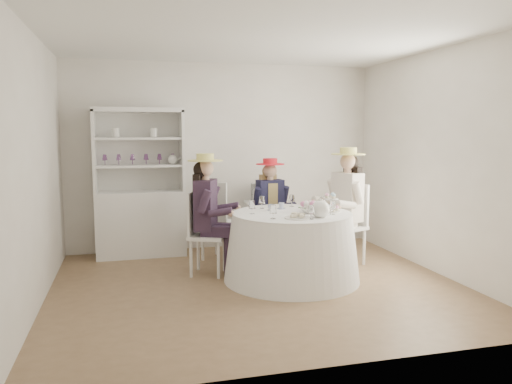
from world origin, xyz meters
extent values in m
plane|color=brown|center=(0.00, 0.00, 0.00)|extent=(4.50, 4.50, 0.00)
plane|color=white|center=(0.00, 0.00, 2.70)|extent=(4.50, 4.50, 0.00)
plane|color=silver|center=(0.00, 2.00, 1.35)|extent=(4.50, 0.00, 4.50)
plane|color=silver|center=(0.00, -2.00, 1.35)|extent=(4.50, 0.00, 4.50)
plane|color=silver|center=(-2.25, 0.00, 1.35)|extent=(0.00, 4.50, 4.50)
plane|color=silver|center=(2.25, 0.00, 1.35)|extent=(0.00, 4.50, 4.50)
cone|color=white|center=(0.44, 0.14, 0.39)|extent=(1.58, 1.58, 0.77)
cylinder|color=white|center=(0.44, 0.14, 0.78)|extent=(1.38, 1.38, 0.02)
cube|color=silver|center=(-1.22, 1.75, 0.45)|extent=(1.28, 0.86, 0.90)
cube|color=silver|center=(-1.22, 1.95, 1.45)|extent=(1.14, 0.48, 1.10)
cube|color=silver|center=(-1.22, 1.75, 2.00)|extent=(1.28, 0.86, 0.06)
cube|color=silver|center=(-1.80, 1.75, 1.45)|extent=(0.20, 0.43, 1.10)
cube|color=silver|center=(-0.64, 1.75, 1.45)|extent=(0.20, 0.43, 1.10)
cube|color=silver|center=(-1.22, 1.75, 1.25)|extent=(1.19, 0.78, 0.03)
cube|color=silver|center=(-1.22, 1.75, 1.62)|extent=(1.19, 0.78, 0.03)
sphere|color=white|center=(-0.77, 1.75, 1.33)|extent=(0.14, 0.14, 0.14)
cube|color=silver|center=(0.50, 1.75, 0.34)|extent=(0.49, 0.49, 0.69)
cylinder|color=black|center=(0.50, 1.75, 0.83)|extent=(0.35, 0.35, 0.28)
cube|color=silver|center=(-0.47, 0.61, 0.47)|extent=(0.54, 0.54, 0.04)
cylinder|color=silver|center=(-0.38, 0.39, 0.23)|extent=(0.04, 0.04, 0.46)
cylinder|color=silver|center=(-0.25, 0.70, 0.23)|extent=(0.04, 0.04, 0.46)
cylinder|color=silver|center=(-0.69, 0.52, 0.23)|extent=(0.04, 0.04, 0.46)
cylinder|color=silver|center=(-0.56, 0.83, 0.23)|extent=(0.04, 0.04, 0.46)
cube|color=silver|center=(-0.64, 0.68, 0.75)|extent=(0.18, 0.38, 0.52)
cube|color=black|center=(-0.49, 0.62, 0.85)|extent=(0.34, 0.42, 0.60)
cube|color=black|center=(-0.39, 0.47, 0.55)|extent=(0.38, 0.26, 0.12)
cylinder|color=black|center=(-0.26, 0.42, 0.24)|extent=(0.10, 0.10, 0.48)
cylinder|color=black|center=(-0.53, 0.40, 0.92)|extent=(0.20, 0.16, 0.29)
cube|color=black|center=(-0.32, 0.65, 0.55)|extent=(0.38, 0.26, 0.12)
cylinder|color=black|center=(-0.18, 0.59, 0.24)|extent=(0.10, 0.10, 0.48)
cylinder|color=black|center=(-0.37, 0.80, 0.92)|extent=(0.20, 0.16, 0.29)
cylinder|color=#D8A889|center=(-0.49, 0.62, 1.17)|extent=(0.09, 0.09, 0.08)
sphere|color=#D8A889|center=(-0.49, 0.62, 1.29)|extent=(0.20, 0.20, 0.20)
sphere|color=black|center=(-0.53, 0.63, 1.27)|extent=(0.20, 0.20, 0.20)
cube|color=black|center=(-0.56, 0.65, 1.03)|extent=(0.17, 0.26, 0.39)
cylinder|color=#DCD16B|center=(-0.49, 0.62, 1.38)|extent=(0.41, 0.41, 0.01)
cylinder|color=#DCD16B|center=(-0.49, 0.62, 1.42)|extent=(0.21, 0.21, 0.08)
cube|color=silver|center=(0.48, 1.16, 0.43)|extent=(0.43, 0.43, 0.04)
cylinder|color=silver|center=(0.34, 0.99, 0.21)|extent=(0.03, 0.03, 0.42)
cylinder|color=silver|center=(0.65, 1.03, 0.21)|extent=(0.03, 0.03, 0.42)
cylinder|color=silver|center=(0.31, 1.30, 0.21)|extent=(0.03, 0.03, 0.42)
cylinder|color=silver|center=(0.61, 1.33, 0.21)|extent=(0.03, 0.03, 0.42)
cube|color=silver|center=(0.46, 1.33, 0.69)|extent=(0.37, 0.07, 0.48)
cube|color=#1A1A35|center=(0.48, 1.18, 0.79)|extent=(0.37, 0.23, 0.56)
cube|color=tan|center=(0.48, 1.18, 0.79)|extent=(0.16, 0.23, 0.48)
cube|color=#1A1A35|center=(0.41, 1.04, 0.51)|extent=(0.16, 0.34, 0.12)
cylinder|color=#1A1A35|center=(0.42, 0.90, 0.22)|extent=(0.10, 0.10, 0.44)
cylinder|color=#1A1A35|center=(0.28, 1.12, 0.86)|extent=(0.11, 0.18, 0.27)
cube|color=#1A1A35|center=(0.58, 1.06, 0.51)|extent=(0.16, 0.34, 0.12)
cylinder|color=#1A1A35|center=(0.60, 0.92, 0.22)|extent=(0.10, 0.10, 0.44)
cylinder|color=#1A1A35|center=(0.68, 1.17, 0.86)|extent=(0.11, 0.18, 0.27)
cylinder|color=#D8A889|center=(0.48, 1.18, 1.09)|extent=(0.09, 0.09, 0.08)
sphere|color=#D8A889|center=(0.48, 1.18, 1.20)|extent=(0.18, 0.18, 0.18)
sphere|color=tan|center=(0.47, 1.22, 1.18)|extent=(0.18, 0.18, 0.18)
cube|color=tan|center=(0.47, 1.26, 0.96)|extent=(0.24, 0.10, 0.37)
cylinder|color=red|center=(0.48, 1.18, 1.28)|extent=(0.39, 0.39, 0.01)
cylinder|color=red|center=(0.48, 1.18, 1.32)|extent=(0.19, 0.19, 0.08)
cube|color=silver|center=(1.34, 0.63, 0.48)|extent=(0.55, 0.55, 0.04)
cylinder|color=silver|center=(1.12, 0.73, 0.24)|extent=(0.04, 0.04, 0.47)
cylinder|color=silver|center=(1.23, 0.41, 0.24)|extent=(0.04, 0.04, 0.47)
cylinder|color=silver|center=(1.44, 0.85, 0.24)|extent=(0.04, 0.04, 0.47)
cylinder|color=silver|center=(1.56, 0.52, 0.24)|extent=(0.04, 0.04, 0.47)
cube|color=silver|center=(1.52, 0.69, 0.77)|extent=(0.17, 0.40, 0.54)
cube|color=silver|center=(1.36, 0.63, 0.88)|extent=(0.33, 0.44, 0.62)
cube|color=silver|center=(1.18, 0.67, 0.57)|extent=(0.39, 0.25, 0.13)
cylinder|color=silver|center=(1.04, 0.63, 0.25)|extent=(0.11, 0.11, 0.50)
cylinder|color=silver|center=(1.24, 0.83, 0.96)|extent=(0.21, 0.15, 0.30)
cube|color=silver|center=(1.25, 0.49, 0.57)|extent=(0.39, 0.25, 0.13)
cylinder|color=silver|center=(1.10, 0.44, 0.25)|extent=(0.11, 0.11, 0.50)
cylinder|color=silver|center=(1.39, 0.41, 0.96)|extent=(0.21, 0.15, 0.30)
cylinder|color=#D8A889|center=(1.36, 0.63, 1.22)|extent=(0.10, 0.10, 0.09)
sphere|color=#D8A889|center=(1.36, 0.63, 1.33)|extent=(0.20, 0.20, 0.20)
sphere|color=black|center=(1.40, 0.65, 1.32)|extent=(0.20, 0.20, 0.20)
cube|color=black|center=(1.44, 0.66, 1.07)|extent=(0.17, 0.27, 0.41)
cylinder|color=#DCD16B|center=(1.36, 0.63, 1.43)|extent=(0.43, 0.43, 0.01)
cylinder|color=#DCD16B|center=(1.36, 0.63, 1.47)|extent=(0.22, 0.22, 0.09)
cube|color=silver|center=(-0.19, 1.28, 0.49)|extent=(0.62, 0.62, 0.04)
cylinder|color=silver|center=(0.06, 1.29, 0.24)|extent=(0.04, 0.04, 0.48)
cylinder|color=silver|center=(-0.20, 1.53, 0.24)|extent=(0.04, 0.04, 0.48)
cylinder|color=silver|center=(-0.17, 1.03, 0.24)|extent=(0.04, 0.04, 0.48)
cylinder|color=silver|center=(-0.43, 1.26, 0.24)|extent=(0.04, 0.04, 0.48)
cube|color=silver|center=(-0.32, 1.13, 0.79)|extent=(0.34, 0.30, 0.55)
imported|color=white|center=(0.25, 0.35, 0.82)|extent=(0.08, 0.08, 0.06)
imported|color=white|center=(0.40, 0.43, 0.82)|extent=(0.08, 0.08, 0.07)
imported|color=white|center=(0.72, 0.24, 0.82)|extent=(0.10, 0.10, 0.06)
imported|color=white|center=(0.62, 0.05, 0.82)|extent=(0.24, 0.24, 0.05)
sphere|color=pink|center=(0.70, 0.14, 0.87)|extent=(0.06, 0.06, 0.06)
sphere|color=white|center=(0.68, 0.18, 0.87)|extent=(0.06, 0.06, 0.06)
sphere|color=pink|center=(0.65, 0.19, 0.87)|extent=(0.06, 0.06, 0.06)
sphere|color=white|center=(0.61, 0.18, 0.87)|extent=(0.06, 0.06, 0.06)
sphere|color=pink|center=(0.59, 0.14, 0.87)|extent=(0.06, 0.06, 0.06)
sphere|color=white|center=(0.61, 0.10, 0.87)|extent=(0.06, 0.06, 0.06)
sphere|color=pink|center=(0.65, 0.08, 0.87)|extent=(0.06, 0.06, 0.06)
sphere|color=white|center=(0.68, 0.10, 0.87)|extent=(0.06, 0.06, 0.06)
sphere|color=white|center=(0.64, -0.22, 0.88)|extent=(0.20, 0.20, 0.20)
cylinder|color=white|center=(0.76, -0.22, 0.89)|extent=(0.12, 0.03, 0.10)
cylinder|color=white|center=(0.64, -0.22, 0.98)|extent=(0.04, 0.04, 0.02)
cylinder|color=white|center=(0.38, -0.23, 0.80)|extent=(0.28, 0.28, 0.01)
cube|color=beige|center=(0.32, -0.25, 0.82)|extent=(0.06, 0.04, 0.03)
cube|color=beige|center=(0.38, -0.23, 0.84)|extent=(0.07, 0.06, 0.03)
cube|color=beige|center=(0.43, -0.21, 0.82)|extent=(0.08, 0.07, 0.03)
cube|color=beige|center=(0.35, -0.19, 0.84)|extent=(0.08, 0.08, 0.03)
cube|color=beige|center=(0.41, -0.28, 0.82)|extent=(0.07, 0.08, 0.03)
cylinder|color=white|center=(0.89, 0.07, 0.80)|extent=(0.23, 0.23, 0.01)
cylinder|color=white|center=(0.89, 0.07, 0.87)|extent=(0.02, 0.02, 0.15)
cylinder|color=white|center=(0.89, 0.07, 0.94)|extent=(0.17, 0.17, 0.01)
camera|label=1|loc=(-1.39, -5.24, 1.73)|focal=35.00mm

